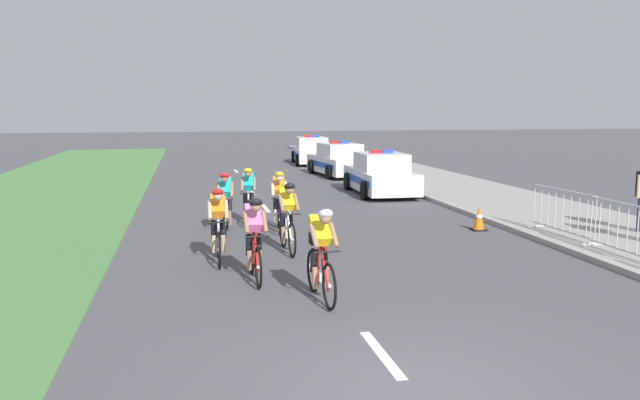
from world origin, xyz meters
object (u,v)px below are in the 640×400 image
cyclist_lead (321,252)px  cyclist_fourth (287,216)px  cyclist_seventh (248,195)px  cyclist_third (218,224)px  crowd_barrier_middle (627,231)px  police_car_third (312,152)px  cyclist_second (254,238)px  cyclist_sixth (226,201)px  cyclist_fifth (279,200)px  police_car_nearest (380,175)px  police_car_second (339,161)px  crowd_barrier_rear (563,213)px  traffic_cone_near (479,218)px

cyclist_lead → cyclist_fourth: 3.53m
cyclist_fourth → cyclist_seventh: same height
cyclist_third → crowd_barrier_middle: (7.91, -1.69, -0.14)m
cyclist_third → police_car_third: 22.97m
police_car_third → crowd_barrier_middle: (1.72, -23.81, -0.03)m
cyclist_second → police_car_third: (5.63, 23.64, -0.11)m
cyclist_second → cyclist_sixth: (-0.23, 4.57, 0.00)m
cyclist_third → cyclist_sixth: (0.33, 3.06, 0.00)m
cyclist_fifth → police_car_nearest: bearing=53.7°
cyclist_lead → police_car_second: bearing=75.7°
cyclist_second → crowd_barrier_rear: bearing=15.8°
cyclist_seventh → crowd_barrier_rear: 7.80m
police_car_nearest → cyclist_fourth: bearing=-118.7°
police_car_nearest → traffic_cone_near: 7.16m
cyclist_third → crowd_barrier_middle: 8.09m
cyclist_second → traffic_cone_near: (6.02, 3.59, -0.48)m
cyclist_lead → cyclist_seventh: bearing=94.0°
cyclist_fifth → crowd_barrier_rear: bearing=-21.4°
cyclist_fourth → traffic_cone_near: bearing=15.9°
police_car_second → police_car_nearest: bearing=-90.0°
cyclist_lead → crowd_barrier_middle: size_ratio=0.74×
cyclist_fifth → cyclist_fourth: bearing=-93.9°
police_car_nearest → cyclist_third: bearing=-123.9°
cyclist_second → police_car_second: bearing=71.8°
traffic_cone_near → cyclist_second: bearing=-149.2°
traffic_cone_near → cyclist_third: bearing=-162.5°
cyclist_sixth → traffic_cone_near: 6.34m
cyclist_seventh → crowd_barrier_middle: bearing=-39.9°
cyclist_fourth → police_car_nearest: police_car_nearest is taller
cyclist_sixth → police_car_nearest: bearing=46.4°
police_car_nearest → traffic_cone_near: (0.38, -7.14, -0.37)m
cyclist_seventh → cyclist_fourth: bearing=-81.8°
cyclist_fourth → crowd_barrier_rear: 6.45m
cyclist_second → police_car_second: police_car_second is taller
cyclist_lead → police_car_third: 25.47m
cyclist_lead → crowd_barrier_middle: cyclist_lead is taller
crowd_barrier_middle → cyclist_seventh: bearing=140.1°
cyclist_seventh → police_car_third: 18.75m
police_car_second → cyclist_seventh: bearing=-114.3°
cyclist_seventh → cyclist_third: bearing=-103.5°
cyclist_seventh → cyclist_sixth: bearing=-122.0°
police_car_third → cyclist_fourth: bearing=-102.4°
police_car_second → traffic_cone_near: (0.38, -13.56, -0.37)m
cyclist_lead → cyclist_second: (-0.91, 1.39, 0.00)m
crowd_barrier_rear → cyclist_lead: bearing=-151.7°
police_car_nearest → traffic_cone_near: police_car_nearest is taller
police_car_third → crowd_barrier_rear: police_car_third is taller
traffic_cone_near → police_car_third: bearing=91.1°
cyclist_second → police_car_third: police_car_third is taller
cyclist_fourth → police_car_third: 22.00m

